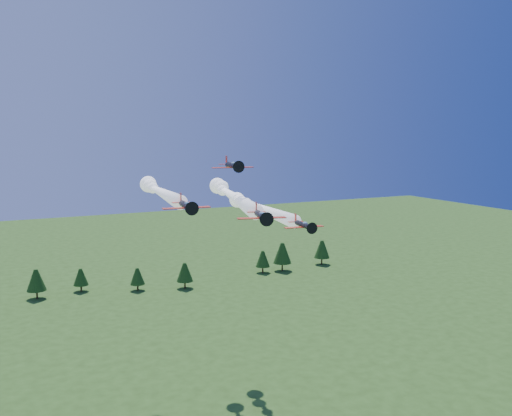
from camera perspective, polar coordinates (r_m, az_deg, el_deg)
name	(u,v)px	position (r m, az deg, el deg)	size (l,w,h in m)	color
plane_lead	(230,194)	(115.69, -2.61, 1.38)	(18.03, 53.01, 3.70)	black
plane_left	(159,191)	(117.73, -9.71, 1.70)	(10.02, 44.11, 3.70)	black
plane_right	(256,207)	(124.02, -0.01, 0.13)	(10.78, 45.91, 3.70)	black
plane_slot	(232,166)	(105.14, -2.39, 4.26)	(7.84, 8.53, 2.74)	black
treeline	(125,273)	(207.25, -12.97, -6.35)	(181.13, 17.81, 11.40)	#382314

